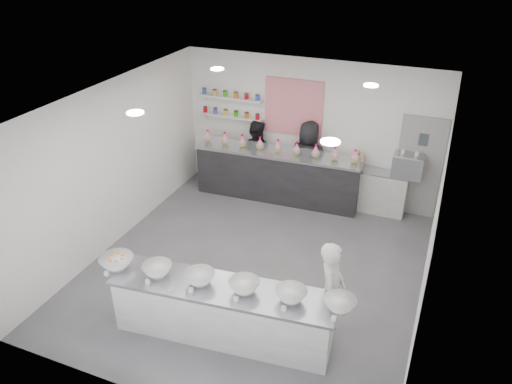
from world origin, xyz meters
TOP-DOWN VIEW (x-y plane):
  - floor at (0.00, 0.00)m, footprint 6.00×6.00m
  - ceiling at (0.00, 0.00)m, footprint 6.00×6.00m
  - back_wall at (0.00, 3.00)m, footprint 5.50×0.00m
  - left_wall at (-2.75, 0.00)m, footprint 0.00×6.00m
  - right_wall at (2.75, 0.00)m, footprint 0.00×6.00m
  - back_door at (2.30, 2.97)m, footprint 0.88×0.04m
  - pattern_panel at (-0.35, 2.98)m, footprint 1.25×0.03m
  - jar_shelf_lower at (-1.75, 2.90)m, footprint 1.45×0.22m
  - jar_shelf_upper at (-1.75, 2.90)m, footprint 1.45×0.22m
  - preserve_jars at (-1.75, 2.88)m, footprint 1.45×0.10m
  - downlight_0 at (-1.40, -1.00)m, footprint 0.24×0.24m
  - downlight_1 at (1.40, -1.00)m, footprint 0.24×0.24m
  - downlight_2 at (-1.40, 1.60)m, footprint 0.24×0.24m
  - downlight_3 at (1.40, 1.60)m, footprint 0.24×0.24m
  - prep_counter at (0.19, -1.66)m, footprint 3.26×1.05m
  - back_bar at (-0.51, 2.53)m, footprint 3.57×0.81m
  - sneeze_guard at (-0.50, 2.22)m, footprint 3.49×0.18m
  - espresso_ledge at (1.55, 2.78)m, footprint 1.23×0.39m
  - espresso_machine at (2.10, 2.78)m, footprint 0.58×0.40m
  - cup_stacks at (1.15, 2.78)m, footprint 0.24×0.24m
  - prep_bowls at (0.19, -1.66)m, footprint 3.72×0.91m
  - label_cards at (0.13, -2.20)m, footprint 3.31×0.04m
  - cookie_bags at (-0.51, 2.53)m, footprint 3.37×0.32m
  - woman_prep at (1.58, -1.06)m, footprint 0.45×0.62m
  - staff_left at (-1.12, 2.78)m, footprint 0.83×0.67m
  - staff_right at (0.07, 2.78)m, footprint 0.88×0.59m

SIDE VIEW (x-z plane):
  - floor at x=0.00m, z-range 0.00..0.00m
  - prep_counter at x=0.19m, z-range 0.00..0.87m
  - espresso_ledge at x=1.55m, z-range 0.00..0.91m
  - back_bar at x=-0.51m, z-range 0.00..1.10m
  - woman_prep at x=1.58m, z-range 0.00..1.57m
  - staff_left at x=-1.12m, z-range 0.00..1.62m
  - staff_right at x=0.07m, z-range 0.00..1.76m
  - label_cards at x=0.13m, z-range 0.87..0.94m
  - prep_bowls at x=0.19m, z-range 0.87..1.05m
  - back_door at x=2.30m, z-range 0.00..2.10m
  - cup_stacks at x=1.15m, z-range 0.91..1.28m
  - espresso_machine at x=2.10m, z-range 0.91..1.36m
  - cookie_bags at x=-0.51m, z-range 1.10..1.39m
  - sneeze_guard at x=-0.50m, z-range 1.10..1.40m
  - back_wall at x=0.00m, z-range -1.25..4.25m
  - left_wall at x=-2.75m, z-range -1.50..4.50m
  - right_wall at x=2.75m, z-range -1.50..4.50m
  - jar_shelf_lower at x=-1.75m, z-range 1.58..1.62m
  - preserve_jars at x=-1.75m, z-range 1.60..2.16m
  - pattern_panel at x=-0.35m, z-range 1.35..2.55m
  - jar_shelf_upper at x=-1.75m, z-range 2.00..2.04m
  - downlight_0 at x=-1.40m, z-range 2.97..2.99m
  - downlight_1 at x=1.40m, z-range 2.97..2.99m
  - downlight_2 at x=-1.40m, z-range 2.97..2.99m
  - downlight_3 at x=1.40m, z-range 2.97..2.99m
  - ceiling at x=0.00m, z-range 3.00..3.00m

